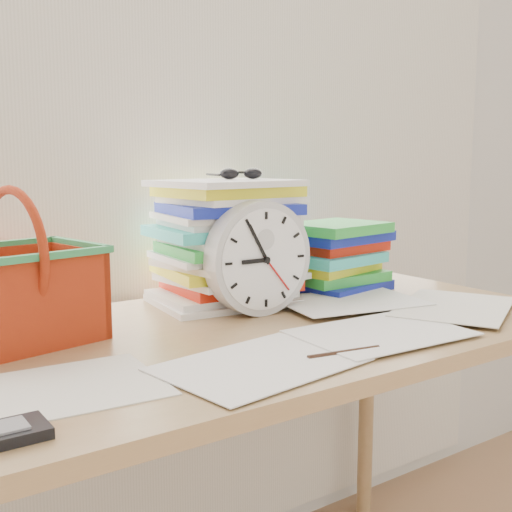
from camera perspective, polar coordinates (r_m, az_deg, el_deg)
curtain at (r=1.55m, az=-9.67°, el=16.91°), size 2.40×0.01×2.50m
desk at (r=1.27m, az=-1.44°, el=-9.67°), size 1.40×0.70×0.75m
paper_stack at (r=1.44m, az=-2.54°, el=1.27°), size 0.32×0.27×0.28m
clock at (r=1.33m, az=0.21°, el=-0.19°), size 0.24×0.05×0.24m
sunglasses at (r=1.45m, az=-1.32°, el=7.34°), size 0.13×0.12×0.03m
book_stack at (r=1.60m, az=7.02°, el=-0.03°), size 0.31×0.26×0.17m
basket at (r=1.20m, az=-20.71°, el=-0.94°), size 0.31×0.26×0.27m
pen at (r=1.08m, az=7.85°, el=-8.50°), size 0.14×0.03×0.01m
scattered_papers at (r=1.24m, az=-1.46°, el=-6.13°), size 1.26×0.42×0.02m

